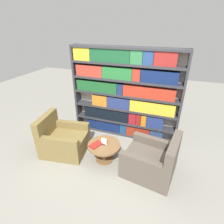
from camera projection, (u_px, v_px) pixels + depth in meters
name	position (u px, v px, depth m)	size (l,w,h in m)	color
ground_plane	(107.00, 164.00, 3.66)	(14.00, 14.00, 0.00)	gray
bookshelf	(125.00, 94.00, 4.18)	(2.61, 0.30, 2.19)	silver
armchair_left	(63.00, 140.00, 3.91)	(1.03, 0.93, 0.87)	olive
armchair_right	(152.00, 161.00, 3.31)	(1.03, 0.93, 0.87)	brown
coffee_table	(104.00, 149.00, 3.64)	(0.67, 0.67, 0.40)	brown
table_sign	(104.00, 142.00, 3.56)	(0.12, 0.06, 0.15)	black
stray_book	(96.00, 145.00, 3.55)	(0.24, 0.30, 0.03)	maroon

